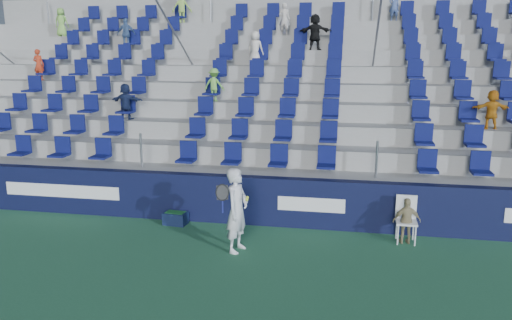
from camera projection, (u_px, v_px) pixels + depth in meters
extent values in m
plane|color=#2C6843|center=(219.00, 279.00, 9.39)|extent=(70.00, 70.00, 0.00)
cube|color=black|center=(251.00, 200.00, 12.28)|extent=(24.00, 0.30, 1.20)
cube|color=white|center=(62.00, 191.00, 13.01)|extent=(3.20, 0.02, 0.34)
cube|color=white|center=(311.00, 205.00, 11.86)|extent=(1.60, 0.02, 0.34)
cube|color=#979792|center=(255.00, 194.00, 12.83)|extent=(24.00, 0.85, 1.20)
cube|color=#979792|center=(261.00, 176.00, 13.60)|extent=(24.00, 0.85, 1.70)
cube|color=#979792|center=(266.00, 161.00, 14.36)|extent=(24.00, 0.85, 2.20)
cube|color=#979792|center=(270.00, 146.00, 15.12)|extent=(24.00, 0.85, 2.70)
cube|color=#979792|center=(274.00, 134.00, 15.88)|extent=(24.00, 0.85, 3.20)
cube|color=#979792|center=(278.00, 122.00, 16.64)|extent=(24.00, 0.85, 3.70)
cube|color=#979792|center=(282.00, 112.00, 17.40)|extent=(24.00, 0.85, 4.20)
cube|color=#979792|center=(285.00, 102.00, 18.16)|extent=(24.00, 0.85, 4.70)
cube|color=#979792|center=(288.00, 93.00, 18.92)|extent=(24.00, 0.85, 5.20)
cube|color=#979792|center=(290.00, 79.00, 19.46)|extent=(24.00, 0.50, 6.20)
cube|color=#0C124D|center=(255.00, 158.00, 12.63)|extent=(16.05, 0.50, 0.70)
cube|color=#0C124D|center=(261.00, 133.00, 13.33)|extent=(16.05, 0.50, 0.70)
cube|color=#0C124D|center=(266.00, 110.00, 14.04)|extent=(16.05, 0.50, 0.70)
cube|color=#0C124D|center=(271.00, 90.00, 14.75)|extent=(16.05, 0.50, 0.70)
cube|color=#0C124D|center=(275.00, 72.00, 15.45)|extent=(16.05, 0.50, 0.70)
cube|color=#0C124D|center=(279.00, 55.00, 16.16)|extent=(16.05, 0.50, 0.70)
cube|color=#0C124D|center=(282.00, 40.00, 16.87)|extent=(16.05, 0.50, 0.70)
cube|color=#0C124D|center=(286.00, 25.00, 17.57)|extent=(16.05, 0.50, 0.70)
cube|color=#0C124D|center=(289.00, 12.00, 18.28)|extent=(16.05, 0.50, 0.70)
cylinder|color=gray|center=(182.00, 45.00, 15.81)|extent=(0.06, 7.68, 4.55)
cylinder|color=gray|center=(375.00, 45.00, 14.75)|extent=(0.06, 7.68, 4.55)
imported|color=#C57617|center=(492.00, 110.00, 12.91)|extent=(0.98, 0.43, 1.02)
imported|color=#3E5389|center=(394.00, 6.00, 17.54)|extent=(0.44, 0.36, 1.03)
imported|color=#8BB749|center=(182.00, 7.00, 18.90)|extent=(0.83, 0.57, 1.19)
imported|color=black|center=(315.00, 32.00, 16.57)|extent=(1.12, 0.46, 1.17)
imported|color=silver|center=(255.00, 48.00, 16.20)|extent=(0.62, 0.49, 1.11)
imported|color=#79B849|center=(61.00, 22.00, 19.01)|extent=(0.54, 0.37, 1.06)
imported|color=#B43218|center=(39.00, 65.00, 16.79)|extent=(0.38, 0.25, 1.04)
imported|color=#426092|center=(126.00, 34.00, 17.77)|extent=(0.69, 0.38, 1.11)
imported|color=beige|center=(284.00, 19.00, 17.49)|extent=(0.44, 0.32, 1.11)
imported|color=#6EB849|center=(214.00, 85.00, 14.97)|extent=(0.68, 0.45, 0.98)
imported|color=#172247|center=(126.00, 101.00, 14.69)|extent=(0.99, 0.37, 1.05)
imported|color=silver|center=(237.00, 210.00, 10.54)|extent=(0.58, 0.75, 1.82)
cylinder|color=navy|center=(223.00, 206.00, 10.31)|extent=(0.03, 0.03, 0.28)
torus|color=black|center=(222.00, 193.00, 10.25)|extent=(0.30, 0.17, 0.28)
plane|color=#262626|center=(222.00, 193.00, 10.25)|extent=(0.30, 0.16, 0.29)
sphere|color=#C9E334|center=(247.00, 200.00, 10.24)|extent=(0.07, 0.07, 0.07)
sphere|color=#C9E334|center=(247.00, 198.00, 10.29)|extent=(0.07, 0.07, 0.07)
cube|color=white|center=(406.00, 222.00, 11.09)|extent=(0.47, 0.47, 0.04)
cube|color=white|center=(406.00, 207.00, 11.23)|extent=(0.46, 0.05, 0.57)
cylinder|color=white|center=(398.00, 235.00, 11.00)|extent=(0.03, 0.03, 0.46)
cylinder|color=white|center=(415.00, 236.00, 10.93)|extent=(0.03, 0.03, 0.46)
cylinder|color=white|center=(396.00, 229.00, 11.35)|extent=(0.03, 0.03, 0.46)
cylinder|color=white|center=(413.00, 230.00, 11.29)|extent=(0.03, 0.03, 0.46)
imported|color=tan|center=(407.00, 221.00, 11.03)|extent=(0.64, 0.33, 1.04)
cube|color=#101A3A|center=(176.00, 218.00, 12.32)|extent=(0.59, 0.42, 0.30)
cube|color=#1E662D|center=(175.00, 216.00, 12.30)|extent=(0.48, 0.31, 0.18)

